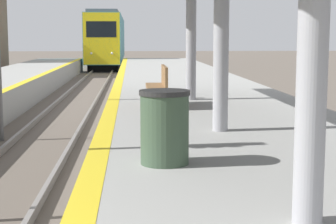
# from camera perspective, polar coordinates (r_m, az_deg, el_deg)

# --- Properties ---
(train) EXTENTS (2.64, 22.13, 4.51)m
(train) POSITION_cam_1_polar(r_m,az_deg,el_deg) (50.87, -6.12, 7.33)
(train) COLOR black
(train) RESTS_ON ground
(trash_bin) EXTENTS (0.63, 0.63, 0.92)m
(trash_bin) POSITION_cam_1_polar(r_m,az_deg,el_deg) (6.92, -0.34, -1.53)
(trash_bin) COLOR #384C38
(trash_bin) RESTS_ON platform_right
(bench) EXTENTS (0.44, 1.57, 0.92)m
(bench) POSITION_cam_1_polar(r_m,az_deg,el_deg) (12.68, -0.91, 2.74)
(bench) COLOR brown
(bench) RESTS_ON platform_right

